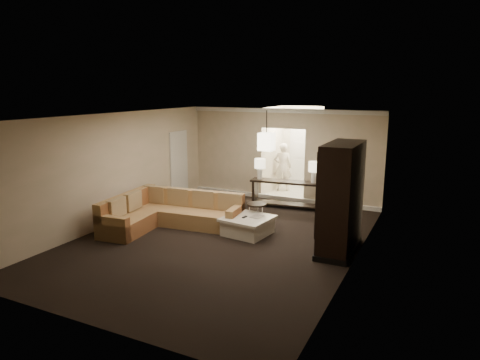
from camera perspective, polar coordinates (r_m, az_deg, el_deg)
The scene contains 19 objects.
ground at distance 9.88m, azimuth -2.68°, elevation -7.94°, with size 8.00×8.00×0.00m, color black.
wall_back at distance 13.08m, azimuth 5.69°, elevation 3.35°, with size 6.00×0.04×2.80m, color beige.
wall_front at distance 6.40m, azimuth -20.34°, elevation -6.78°, with size 6.00×0.04×2.80m, color beige.
wall_left at distance 11.22m, azimuth -16.34°, elevation 1.44°, with size 0.04×8.00×2.80m, color beige.
wall_right at distance 8.50m, azimuth 15.29°, elevation -1.85°, with size 0.04×8.00×2.80m, color beige.
ceiling at distance 9.29m, azimuth -2.86°, elevation 8.49°, with size 6.00×8.00×0.02m, color silver.
crown_molding at distance 12.89m, azimuth 5.74°, elevation 9.17°, with size 6.00×0.10×0.12m, color silver.
baseboard at distance 13.30m, azimuth 5.49°, elevation -2.39°, with size 6.00×0.10×0.12m, color silver.
side_door at distance 13.43m, azimuth -8.15°, elevation 2.00°, with size 0.05×0.90×2.10m, color silver.
foyer at distance 14.34m, azimuth 7.56°, elevation 3.68°, with size 1.44×2.02×2.80m.
sectional_sofa at distance 10.80m, azimuth -9.58°, elevation -4.42°, with size 2.94×2.46×0.86m.
coffee_table at distance 10.15m, azimuth 1.02°, elevation -6.07°, with size 1.17×1.17×0.44m.
console_table at distance 12.38m, azimuth 6.13°, elevation -1.56°, with size 2.08×0.69×0.79m.
armoire at distance 9.13m, azimuth 13.27°, elevation -2.67°, with size 0.69×1.61×2.31m.
drink_table at distance 10.60m, azimuth 2.24°, elevation -4.04°, with size 0.49×0.49×0.61m.
table_lamp_left at distance 12.43m, azimuth 2.67°, elevation 1.95°, with size 0.32×0.32×0.60m.
table_lamp_right at distance 12.08m, azimuth 9.85°, elevation 1.48°, with size 0.32×0.32×0.60m.
pendant_light at distance 11.80m, azimuth 3.54°, elevation 5.14°, with size 0.38×0.38×1.09m.
person at distance 14.36m, azimuth 5.72°, elevation 2.09°, with size 0.65×0.43×1.79m, color beige.
Camera 1 is at (4.47, -8.13, 3.40)m, focal length 32.00 mm.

